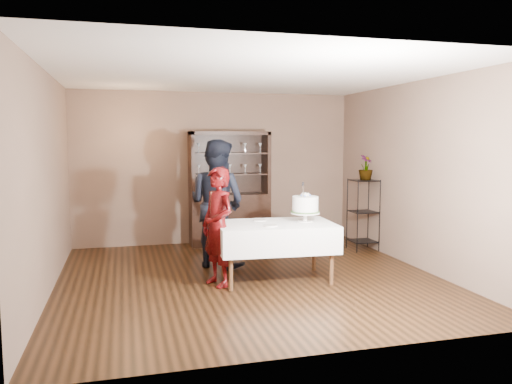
{
  "coord_description": "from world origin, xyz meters",
  "views": [
    {
      "loc": [
        -1.6,
        -6.38,
        1.86
      ],
      "look_at": [
        0.12,
        0.1,
        1.15
      ],
      "focal_mm": 35.0,
      "sensor_mm": 36.0,
      "label": 1
    }
  ],
  "objects_px": {
    "cake": "(305,206)",
    "potted_plant": "(366,168)",
    "china_hutch": "(229,207)",
    "cake_table": "(276,237)",
    "plant_etagere": "(363,212)",
    "woman": "(218,227)",
    "man": "(217,203)"
  },
  "relations": [
    {
      "from": "woman",
      "to": "potted_plant",
      "type": "xyz_separation_m",
      "value": [
        2.77,
        1.39,
        0.64
      ]
    },
    {
      "from": "plant_etagere",
      "to": "man",
      "type": "distance_m",
      "value": 2.63
    },
    {
      "from": "plant_etagere",
      "to": "cake_table",
      "type": "relative_size",
      "value": 0.76
    },
    {
      "from": "cake_table",
      "to": "potted_plant",
      "type": "bearing_deg",
      "value": 34.24
    },
    {
      "from": "china_hutch",
      "to": "cake",
      "type": "xyz_separation_m",
      "value": [
        0.54,
        -2.4,
        0.31
      ]
    },
    {
      "from": "cake_table",
      "to": "china_hutch",
      "type": "bearing_deg",
      "value": 92.69
    },
    {
      "from": "china_hutch",
      "to": "potted_plant",
      "type": "bearing_deg",
      "value": -26.99
    },
    {
      "from": "woman",
      "to": "potted_plant",
      "type": "relative_size",
      "value": 3.64
    },
    {
      "from": "cake_table",
      "to": "cake",
      "type": "distance_m",
      "value": 0.58
    },
    {
      "from": "woman",
      "to": "potted_plant",
      "type": "bearing_deg",
      "value": 93.07
    },
    {
      "from": "plant_etagere",
      "to": "woman",
      "type": "xyz_separation_m",
      "value": [
        -2.75,
        -1.41,
        0.11
      ]
    },
    {
      "from": "plant_etagere",
      "to": "cake",
      "type": "height_order",
      "value": "cake"
    },
    {
      "from": "cake_table",
      "to": "potted_plant",
      "type": "relative_size",
      "value": 3.79
    },
    {
      "from": "man",
      "to": "cake",
      "type": "height_order",
      "value": "man"
    },
    {
      "from": "woman",
      "to": "man",
      "type": "distance_m",
      "value": 1.0
    },
    {
      "from": "cake",
      "to": "cake_table",
      "type": "bearing_deg",
      "value": -176.66
    },
    {
      "from": "plant_etagere",
      "to": "china_hutch",
      "type": "bearing_deg",
      "value": 153.17
    },
    {
      "from": "china_hutch",
      "to": "cake",
      "type": "bearing_deg",
      "value": -77.4
    },
    {
      "from": "plant_etagere",
      "to": "cake",
      "type": "xyz_separation_m",
      "value": [
        -1.54,
        -1.34,
        0.33
      ]
    },
    {
      "from": "china_hutch",
      "to": "cake_table",
      "type": "distance_m",
      "value": 2.43
    },
    {
      "from": "china_hutch",
      "to": "plant_etagere",
      "type": "xyz_separation_m",
      "value": [
        2.08,
        -1.05,
        -0.01
      ]
    },
    {
      "from": "china_hutch",
      "to": "man",
      "type": "distance_m",
      "value": 1.59
    },
    {
      "from": "china_hutch",
      "to": "potted_plant",
      "type": "distance_m",
      "value": 2.47
    },
    {
      "from": "china_hutch",
      "to": "woman",
      "type": "bearing_deg",
      "value": -105.17
    },
    {
      "from": "plant_etagere",
      "to": "woman",
      "type": "bearing_deg",
      "value": -152.83
    },
    {
      "from": "cake_table",
      "to": "man",
      "type": "xyz_separation_m",
      "value": [
        -0.62,
        0.93,
        0.35
      ]
    },
    {
      "from": "man",
      "to": "cake",
      "type": "distance_m",
      "value": 1.38
    },
    {
      "from": "china_hutch",
      "to": "man",
      "type": "bearing_deg",
      "value": -108.62
    },
    {
      "from": "woman",
      "to": "cake",
      "type": "relative_size",
      "value": 2.82
    },
    {
      "from": "china_hutch",
      "to": "potted_plant",
      "type": "height_order",
      "value": "china_hutch"
    },
    {
      "from": "cake",
      "to": "potted_plant",
      "type": "relative_size",
      "value": 1.29
    },
    {
      "from": "plant_etagere",
      "to": "woman",
      "type": "distance_m",
      "value": 3.09
    }
  ]
}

